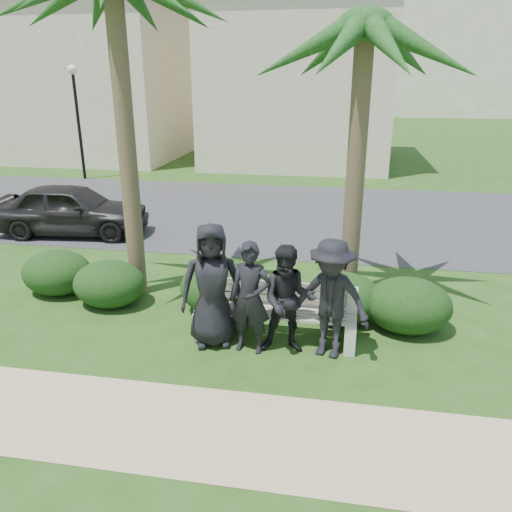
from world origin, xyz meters
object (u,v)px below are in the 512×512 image
(street_lamp, at_px, (76,102))
(car_a, at_px, (71,209))
(man_c, at_px, (288,300))
(palm_right, at_px, (365,29))
(man_b, at_px, (250,298))
(man_d, at_px, (331,299))
(park_bench, at_px, (275,316))
(man_a, at_px, (212,286))

(street_lamp, xyz_separation_m, car_a, (3.35, -6.94, -2.28))
(man_c, xyz_separation_m, palm_right, (0.89, 2.10, 3.75))
(street_lamp, xyz_separation_m, man_b, (8.96, -11.91, -2.09))
(man_d, bearing_deg, palm_right, 98.51)
(man_c, height_order, car_a, man_c)
(man_c, bearing_deg, park_bench, 121.22)
(man_b, bearing_deg, man_a, 174.87)
(man_d, distance_m, car_a, 8.36)
(man_a, height_order, man_c, man_a)
(street_lamp, xyz_separation_m, man_c, (9.51, -11.84, -2.11))
(man_c, height_order, man_d, man_d)
(park_bench, distance_m, man_b, 0.68)
(man_a, height_order, car_a, man_a)
(car_a, bearing_deg, man_d, -131.78)
(palm_right, xyz_separation_m, car_a, (-7.05, 2.79, -3.92))
(park_bench, height_order, man_c, man_c)
(man_d, bearing_deg, street_lamp, 146.62)
(man_c, height_order, palm_right, palm_right)
(car_a, bearing_deg, man_a, -139.95)
(man_a, bearing_deg, street_lamp, 109.81)
(palm_right, bearing_deg, man_b, -123.49)
(street_lamp, bearing_deg, park_bench, -51.17)
(park_bench, height_order, man_b, man_b)
(park_bench, bearing_deg, palm_right, 59.03)
(man_a, distance_m, car_a, 6.98)
(man_a, xyz_separation_m, man_b, (0.60, -0.11, -0.11))
(park_bench, distance_m, palm_right, 4.70)
(man_d, bearing_deg, man_b, -160.89)
(man_c, bearing_deg, man_d, -6.86)
(man_b, bearing_deg, man_d, 8.43)
(man_d, relative_size, palm_right, 0.32)
(palm_right, bearing_deg, car_a, 158.40)
(park_bench, relative_size, man_a, 1.30)
(man_b, distance_m, palm_right, 4.56)
(man_a, distance_m, palm_right, 4.64)
(man_a, relative_size, palm_right, 0.35)
(park_bench, relative_size, car_a, 0.64)
(man_c, distance_m, car_a, 7.87)
(man_a, height_order, man_b, man_a)
(man_b, distance_m, man_c, 0.56)
(park_bench, relative_size, man_d, 1.38)
(street_lamp, distance_m, man_b, 15.05)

